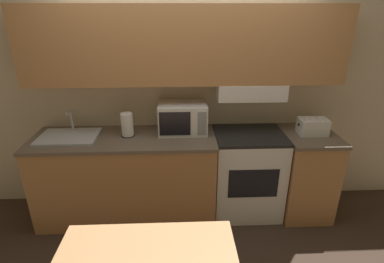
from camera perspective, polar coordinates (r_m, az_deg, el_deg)
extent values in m
plane|color=#3D2D23|center=(3.71, -1.18, -11.93)|extent=(16.00, 16.00, 0.00)
cube|color=beige|center=(3.19, -1.37, 7.59)|extent=(5.43, 0.05, 2.55)
cube|color=#B27A47|center=(2.92, -1.38, 16.13)|extent=(3.03, 0.32, 0.72)
cube|color=white|center=(3.08, 10.98, 7.74)|extent=(0.67, 0.34, 0.16)
cube|color=#B27A47|center=(3.25, -12.17, -8.71)|extent=(1.80, 0.63, 0.88)
cube|color=brown|center=(3.04, -12.87, -1.33)|extent=(1.82, 0.65, 0.04)
cube|color=#B27A47|center=(3.47, 20.53, -7.65)|extent=(0.50, 0.63, 0.88)
cube|color=brown|center=(3.27, 21.60, -0.69)|extent=(0.52, 0.65, 0.04)
cube|color=white|center=(3.30, 10.34, -8.00)|extent=(0.70, 0.58, 0.88)
cube|color=black|center=(3.10, 10.92, -0.69)|extent=(0.70, 0.58, 0.03)
cube|color=black|center=(3.02, 11.61, -9.73)|extent=(0.49, 0.01, 0.31)
cylinder|color=black|center=(2.95, 8.44, -1.44)|extent=(0.10, 0.10, 0.01)
cylinder|color=black|center=(3.03, 14.34, -1.31)|extent=(0.10, 0.10, 0.01)
cylinder|color=black|center=(3.16, 7.69, 0.27)|extent=(0.10, 0.10, 0.01)
cylinder|color=black|center=(3.23, 13.22, 0.35)|extent=(0.10, 0.10, 0.01)
cube|color=white|center=(3.04, -1.78, 2.65)|extent=(0.48, 0.34, 0.30)
cube|color=black|center=(2.88, -3.27, 1.45)|extent=(0.30, 0.01, 0.24)
cube|color=gray|center=(2.88, 1.93, 1.54)|extent=(0.09, 0.01, 0.24)
cube|color=white|center=(3.23, 22.00, 0.87)|extent=(0.28, 0.18, 0.16)
cube|color=black|center=(3.17, 19.66, 1.25)|extent=(0.01, 0.02, 0.02)
cube|color=black|center=(3.17, 20.59, 2.15)|extent=(0.04, 0.13, 0.01)
cube|color=black|center=(3.19, 21.66, 2.15)|extent=(0.04, 0.13, 0.01)
cube|color=black|center=(3.22, 22.72, 2.15)|extent=(0.04, 0.13, 0.01)
cube|color=black|center=(3.25, 23.76, 2.15)|extent=(0.04, 0.13, 0.01)
cube|color=#B7BABF|center=(3.18, -22.45, -0.94)|extent=(0.56, 0.40, 0.02)
cube|color=#4C4F54|center=(3.16, -22.58, -1.01)|extent=(0.48, 0.30, 0.01)
cylinder|color=#B7BABF|center=(3.27, -21.92, 2.00)|extent=(0.02, 0.02, 0.21)
cylinder|color=#B7BABF|center=(3.18, -22.52, 3.39)|extent=(0.02, 0.12, 0.02)
cylinder|color=black|center=(3.06, -12.07, -0.72)|extent=(0.14, 0.14, 0.01)
cylinder|color=white|center=(3.01, -12.25, 1.34)|extent=(0.12, 0.12, 0.23)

